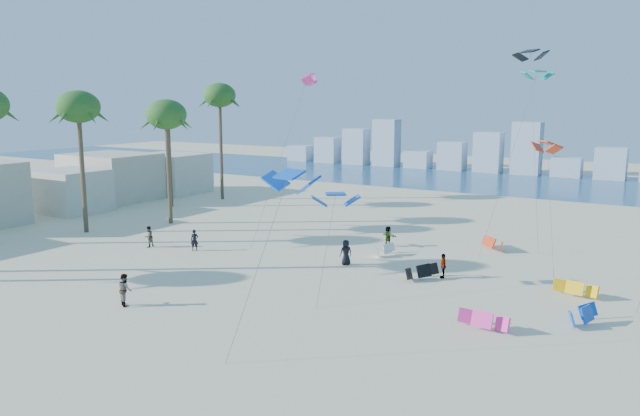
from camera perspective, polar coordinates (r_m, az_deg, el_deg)
The scene contains 10 objects.
ground at distance 33.59m, azimuth -19.37°, elevation -11.19°, with size 220.00×220.00×0.00m, color beige.
ocean at distance 95.44m, azimuth 16.29°, elevation 2.46°, with size 220.00×220.00×0.00m, color navy.
kitesurfer_near at distance 49.83m, azimuth -11.54°, elevation -2.94°, with size 0.62×0.41×1.69m, color black.
kitesurfer_mid at distance 37.78m, azimuth -17.62°, elevation -7.21°, with size 0.92×0.72×1.90m, color gray.
kitesurfers_far at distance 44.28m, azimuth 6.76°, elevation -4.43°, with size 39.83×11.38×1.85m.
grounded_kites at distance 41.15m, azimuth 15.27°, elevation -6.42°, with size 16.82×19.67×0.92m.
flying_kites at distance 42.40m, azimuth 18.48°, elevation 7.74°, with size 34.68×34.44×16.40m.
palm_row at distance 59.06m, azimuth -21.70°, elevation 8.66°, with size 10.69×44.80×15.41m.
beachfront_buildings at distance 71.53m, azimuth -23.71°, elevation 1.78°, with size 11.50×43.00×6.00m.
distant_skyline at distance 105.04m, azimuth 17.20°, elevation 4.75°, with size 85.00×3.00×8.40m.
Camera 1 is at (24.74, -19.42, 11.79)m, focal length 34.56 mm.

